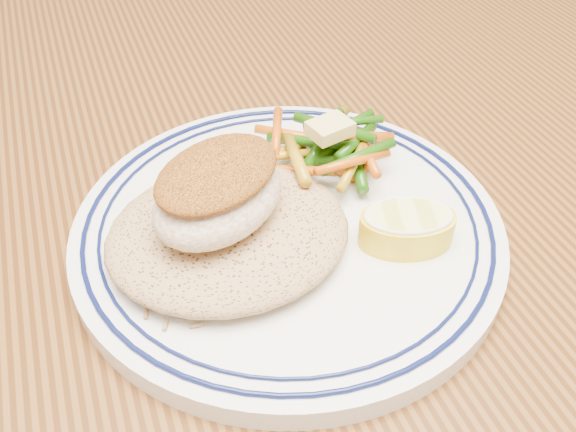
# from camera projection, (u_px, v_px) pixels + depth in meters

# --- Properties ---
(dining_table) EXTENTS (1.50, 0.90, 0.75)m
(dining_table) POSITION_uv_depth(u_px,v_px,m) (260.00, 317.00, 0.49)
(dining_table) COLOR #47260E
(dining_table) RESTS_ON ground
(plate) EXTENTS (0.27, 0.27, 0.02)m
(plate) POSITION_uv_depth(u_px,v_px,m) (288.00, 228.00, 0.41)
(plate) COLOR white
(plate) RESTS_ON dining_table
(rice_pilaf) EXTENTS (0.15, 0.13, 0.03)m
(rice_pilaf) POSITION_uv_depth(u_px,v_px,m) (228.00, 229.00, 0.38)
(rice_pilaf) COLOR #A57E52
(rice_pilaf) RESTS_ON plate
(fish_fillet) EXTENTS (0.11, 0.10, 0.04)m
(fish_fillet) POSITION_uv_depth(u_px,v_px,m) (218.00, 192.00, 0.36)
(fish_fillet) COLOR #F2E0C7
(fish_fillet) RESTS_ON rice_pilaf
(vegetable_pile) EXTENTS (0.10, 0.10, 0.03)m
(vegetable_pile) POSITION_uv_depth(u_px,v_px,m) (330.00, 147.00, 0.44)
(vegetable_pile) COLOR #BB4E09
(vegetable_pile) RESTS_ON plate
(butter_pat) EXTENTS (0.03, 0.03, 0.01)m
(butter_pat) POSITION_uv_depth(u_px,v_px,m) (330.00, 128.00, 0.42)
(butter_pat) COLOR #ECD173
(butter_pat) RESTS_ON vegetable_pile
(lemon_wedge) EXTENTS (0.07, 0.07, 0.02)m
(lemon_wedge) POSITION_uv_depth(u_px,v_px,m) (407.00, 226.00, 0.38)
(lemon_wedge) COLOR yellow
(lemon_wedge) RESTS_ON plate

